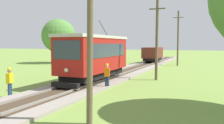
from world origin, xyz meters
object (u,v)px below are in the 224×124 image
(freight_car, at_px, (153,54))
(utility_pole_near_tram, at_px, (90,34))
(utility_pole_mid, at_px, (157,39))
(tree_left_near, at_px, (59,36))
(track_worker, at_px, (10,81))
(utility_pole_far, at_px, (178,38))
(second_worker, at_px, (107,75))
(red_tram, at_px, (95,56))

(freight_car, distance_m, utility_pole_near_tram, 29.62)
(utility_pole_mid, relative_size, tree_left_near, 0.96)
(utility_pole_mid, height_order, track_worker, utility_pole_mid)
(utility_pole_far, xyz_separation_m, tree_left_near, (-18.87, -2.69, 0.46))
(utility_pole_near_tram, relative_size, utility_pole_mid, 0.97)
(utility_pole_mid, bearing_deg, track_worker, -122.92)
(utility_pole_mid, xyz_separation_m, track_worker, (-6.50, -10.04, -2.63))
(utility_pole_near_tram, xyz_separation_m, second_worker, (-2.37, 6.82, -2.53))
(utility_pole_near_tram, height_order, tree_left_near, tree_left_near)
(utility_pole_far, height_order, second_worker, utility_pole_far)
(second_worker, xyz_separation_m, tree_left_near, (-16.50, 17.01, 3.54))
(utility_pole_near_tram, bearing_deg, tree_left_near, 128.37)
(utility_pole_mid, bearing_deg, freight_car, 104.08)
(utility_pole_far, bearing_deg, second_worker, -96.85)
(tree_left_near, bearing_deg, second_worker, -45.87)
(utility_pole_far, height_order, track_worker, utility_pole_far)
(utility_pole_far, xyz_separation_m, second_worker, (-2.37, -19.71, -3.08))
(utility_pole_far, relative_size, track_worker, 4.45)
(red_tram, height_order, track_worker, red_tram)
(red_tram, relative_size, second_worker, 4.79)
(track_worker, bearing_deg, utility_pole_near_tram, 148.95)
(utility_pole_far, relative_size, tree_left_near, 1.09)
(utility_pole_near_tram, relative_size, utility_pole_far, 0.86)
(red_tram, relative_size, track_worker, 4.79)
(track_worker, bearing_deg, tree_left_near, -73.73)
(red_tram, distance_m, utility_pole_mid, 5.67)
(track_worker, bearing_deg, utility_pole_far, -118.24)
(red_tram, xyz_separation_m, utility_pole_far, (4.29, 17.84, 1.87))
(red_tram, height_order, utility_pole_mid, utility_pole_mid)
(utility_pole_far, distance_m, second_worker, 20.09)
(utility_pole_near_tram, distance_m, utility_pole_mid, 12.12)
(red_tram, distance_m, second_worker, 2.94)
(freight_car, height_order, track_worker, freight_car)
(red_tram, height_order, freight_car, red_tram)
(utility_pole_mid, distance_m, track_worker, 12.25)
(utility_pole_near_tram, bearing_deg, freight_car, 98.36)
(track_worker, bearing_deg, freight_car, -107.99)
(second_worker, relative_size, tree_left_near, 0.24)
(freight_car, relative_size, utility_pole_far, 0.66)
(freight_car, relative_size, track_worker, 2.91)
(red_tram, bearing_deg, utility_pole_near_tram, -63.72)
(freight_car, height_order, tree_left_near, tree_left_near)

